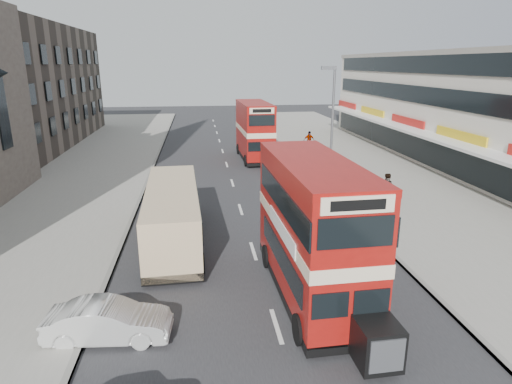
{
  "coord_description": "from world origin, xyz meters",
  "views": [
    {
      "loc": [
        -2.31,
        -10.27,
        8.28
      ],
      "look_at": [
        -0.0,
        7.04,
        3.12
      ],
      "focal_mm": 30.59,
      "sensor_mm": 36.0,
      "label": 1
    }
  ],
  "objects_px": {
    "street_lamp": "(331,118)",
    "cyclist": "(288,176)",
    "coach": "(173,213)",
    "car_left_front": "(108,321)",
    "bus_second": "(255,131)",
    "bus_main": "(313,229)",
    "pedestrian_far": "(309,141)",
    "car_right_a": "(321,198)",
    "car_right_b": "(292,167)",
    "pedestrian_near": "(386,188)"
  },
  "relations": [
    {
      "from": "coach",
      "to": "pedestrian_near",
      "type": "distance_m",
      "value": 13.03
    },
    {
      "from": "street_lamp",
      "to": "car_left_front",
      "type": "height_order",
      "value": "street_lamp"
    },
    {
      "from": "car_right_a",
      "to": "pedestrian_near",
      "type": "xyz_separation_m",
      "value": [
        3.99,
        -0.09,
        0.48
      ]
    },
    {
      "from": "car_right_a",
      "to": "pedestrian_far",
      "type": "distance_m",
      "value": 17.5
    },
    {
      "from": "bus_main",
      "to": "car_left_front",
      "type": "distance_m",
      "value": 7.43
    },
    {
      "from": "car_right_b",
      "to": "pedestrian_near",
      "type": "distance_m",
      "value": 9.33
    },
    {
      "from": "bus_second",
      "to": "bus_main",
      "type": "bearing_deg",
      "value": 85.99
    },
    {
      "from": "car_left_front",
      "to": "cyclist",
      "type": "height_order",
      "value": "cyclist"
    },
    {
      "from": "coach",
      "to": "cyclist",
      "type": "bearing_deg",
      "value": 49.14
    },
    {
      "from": "bus_second",
      "to": "car_left_front",
      "type": "xyz_separation_m",
      "value": [
        -7.95,
        -25.99,
        -1.93
      ]
    },
    {
      "from": "coach",
      "to": "pedestrian_far",
      "type": "relative_size",
      "value": 5.19
    },
    {
      "from": "street_lamp",
      "to": "car_right_b",
      "type": "bearing_deg",
      "value": 113.12
    },
    {
      "from": "car_left_front",
      "to": "cyclist",
      "type": "xyz_separation_m",
      "value": [
        9.18,
        17.09,
        0.01
      ]
    },
    {
      "from": "bus_main",
      "to": "car_right_a",
      "type": "xyz_separation_m",
      "value": [
        3.13,
        9.81,
        -1.98
      ]
    },
    {
      "from": "bus_main",
      "to": "pedestrian_far",
      "type": "bearing_deg",
      "value": -105.82
    },
    {
      "from": "car_right_a",
      "to": "car_right_b",
      "type": "xyz_separation_m",
      "value": [
        0.04,
        8.34,
        -0.05
      ]
    },
    {
      "from": "car_left_front",
      "to": "pedestrian_near",
      "type": "bearing_deg",
      "value": -45.63
    },
    {
      "from": "bus_main",
      "to": "pedestrian_near",
      "type": "xyz_separation_m",
      "value": [
        7.12,
        9.72,
        -1.5
      ]
    },
    {
      "from": "car_right_b",
      "to": "car_right_a",
      "type": "bearing_deg",
      "value": 7.52
    },
    {
      "from": "car_right_a",
      "to": "car_right_b",
      "type": "height_order",
      "value": "car_right_a"
    },
    {
      "from": "car_right_a",
      "to": "coach",
      "type": "bearing_deg",
      "value": -71.06
    },
    {
      "from": "pedestrian_near",
      "to": "car_left_front",
      "type": "bearing_deg",
      "value": 28.15
    },
    {
      "from": "car_right_a",
      "to": "street_lamp",
      "type": "bearing_deg",
      "value": 151.13
    },
    {
      "from": "coach",
      "to": "pedestrian_near",
      "type": "xyz_separation_m",
      "value": [
        12.41,
        3.95,
        -0.38
      ]
    },
    {
      "from": "bus_second",
      "to": "car_left_front",
      "type": "distance_m",
      "value": 27.24
    },
    {
      "from": "coach",
      "to": "car_left_front",
      "type": "xyz_separation_m",
      "value": [
        -1.63,
        -7.64,
        -0.84
      ]
    },
    {
      "from": "street_lamp",
      "to": "bus_main",
      "type": "distance_m",
      "value": 15.11
    },
    {
      "from": "street_lamp",
      "to": "car_left_front",
      "type": "relative_size",
      "value": 2.13
    },
    {
      "from": "street_lamp",
      "to": "car_right_b",
      "type": "height_order",
      "value": "street_lamp"
    },
    {
      "from": "bus_main",
      "to": "cyclist",
      "type": "distance_m",
      "value": 15.5
    },
    {
      "from": "bus_second",
      "to": "coach",
      "type": "distance_m",
      "value": 19.43
    },
    {
      "from": "bus_second",
      "to": "car_right_a",
      "type": "bearing_deg",
      "value": 96.79
    },
    {
      "from": "car_right_b",
      "to": "cyclist",
      "type": "bearing_deg",
      "value": -9.23
    },
    {
      "from": "coach",
      "to": "car_right_b",
      "type": "bearing_deg",
      "value": 53.48
    },
    {
      "from": "bus_second",
      "to": "car_right_b",
      "type": "height_order",
      "value": "bus_second"
    },
    {
      "from": "car_right_a",
      "to": "cyclist",
      "type": "xyz_separation_m",
      "value": [
        -0.86,
        5.4,
        0.02
      ]
    },
    {
      "from": "coach",
      "to": "bus_main",
      "type": "bearing_deg",
      "value": -49.67
    },
    {
      "from": "car_right_b",
      "to": "coach",
      "type": "bearing_deg",
      "value": -26.55
    },
    {
      "from": "street_lamp",
      "to": "car_left_front",
      "type": "distance_m",
      "value": 20.31
    },
    {
      "from": "pedestrian_near",
      "to": "car_right_b",
      "type": "bearing_deg",
      "value": -76.32
    },
    {
      "from": "car_left_front",
      "to": "car_right_a",
      "type": "xyz_separation_m",
      "value": [
        10.05,
        11.69,
        -0.01
      ]
    },
    {
      "from": "pedestrian_far",
      "to": "cyclist",
      "type": "distance_m",
      "value": 12.55
    },
    {
      "from": "pedestrian_near",
      "to": "bus_second",
      "type": "bearing_deg",
      "value": -78.5
    },
    {
      "from": "street_lamp",
      "to": "pedestrian_near",
      "type": "xyz_separation_m",
      "value": [
        2.23,
        -4.4,
        -3.7
      ]
    },
    {
      "from": "car_left_front",
      "to": "pedestrian_far",
      "type": "height_order",
      "value": "pedestrian_far"
    },
    {
      "from": "pedestrian_near",
      "to": "cyclist",
      "type": "height_order",
      "value": "pedestrian_near"
    },
    {
      "from": "bus_main",
      "to": "car_left_front",
      "type": "bearing_deg",
      "value": 13.41
    },
    {
      "from": "car_left_front",
      "to": "pedestrian_far",
      "type": "xyz_separation_m",
      "value": [
        13.66,
        28.8,
        0.43
      ]
    },
    {
      "from": "bus_main",
      "to": "pedestrian_far",
      "type": "xyz_separation_m",
      "value": [
        6.75,
        26.93,
        -1.53
      ]
    },
    {
      "from": "street_lamp",
      "to": "cyclist",
      "type": "distance_m",
      "value": 5.02
    }
  ]
}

